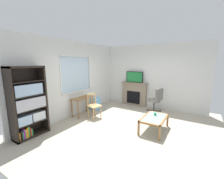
# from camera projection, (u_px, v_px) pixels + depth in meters

# --- Properties ---
(ground) EXTENTS (5.94, 5.42, 0.02)m
(ground) POSITION_uv_depth(u_px,v_px,m) (125.00, 127.00, 4.60)
(ground) COLOR #B2A893
(wall_back_with_window) EXTENTS (4.94, 0.15, 2.80)m
(wall_back_with_window) POSITION_uv_depth(u_px,v_px,m) (74.00, 79.00, 5.49)
(wall_back_with_window) COLOR silver
(wall_back_with_window) RESTS_ON ground
(wall_right) EXTENTS (0.12, 4.62, 2.80)m
(wall_right) POSITION_uv_depth(u_px,v_px,m) (151.00, 76.00, 6.45)
(wall_right) COLOR silver
(wall_right) RESTS_ON ground
(bookshelf) EXTENTS (0.90, 0.38, 1.93)m
(bookshelf) POSITION_uv_depth(u_px,v_px,m) (28.00, 104.00, 3.87)
(bookshelf) COLOR black
(bookshelf) RESTS_ON ground
(desk_under_window) EXTENTS (0.87, 0.43, 0.71)m
(desk_under_window) POSITION_uv_depth(u_px,v_px,m) (82.00, 101.00, 5.50)
(desk_under_window) COLOR brown
(desk_under_window) RESTS_ON ground
(wooden_chair) EXTENTS (0.50, 0.48, 0.90)m
(wooden_chair) POSITION_uv_depth(u_px,v_px,m) (94.00, 105.00, 5.30)
(wooden_chair) COLOR tan
(wooden_chair) RESTS_ON ground
(plastic_drawer_unit) EXTENTS (0.35, 0.40, 0.53)m
(plastic_drawer_unit) POSITION_uv_depth(u_px,v_px,m) (95.00, 103.00, 6.26)
(plastic_drawer_unit) COLOR #72ADDB
(plastic_drawer_unit) RESTS_ON ground
(fireplace) EXTENTS (0.26, 1.29, 1.10)m
(fireplace) POSITION_uv_depth(u_px,v_px,m) (134.00, 94.00, 6.86)
(fireplace) COLOR gray
(fireplace) RESTS_ON ground
(tv) EXTENTS (0.06, 0.81, 0.50)m
(tv) POSITION_uv_depth(u_px,v_px,m) (134.00, 77.00, 6.70)
(tv) COLOR black
(tv) RESTS_ON fireplace
(office_chair) EXTENTS (0.58, 0.62, 1.00)m
(office_chair) POSITION_uv_depth(u_px,v_px,m) (156.00, 99.00, 5.84)
(office_chair) COLOR slate
(office_chair) RESTS_ON ground
(coffee_table) EXTENTS (1.07, 0.63, 0.42)m
(coffee_table) POSITION_uv_depth(u_px,v_px,m) (154.00, 119.00, 4.28)
(coffee_table) COLOR #8C9E99
(coffee_table) RESTS_ON ground
(sippy_cup) EXTENTS (0.07, 0.07, 0.09)m
(sippy_cup) POSITION_uv_depth(u_px,v_px,m) (155.00, 114.00, 4.41)
(sippy_cup) COLOR #33B770
(sippy_cup) RESTS_ON coffee_table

